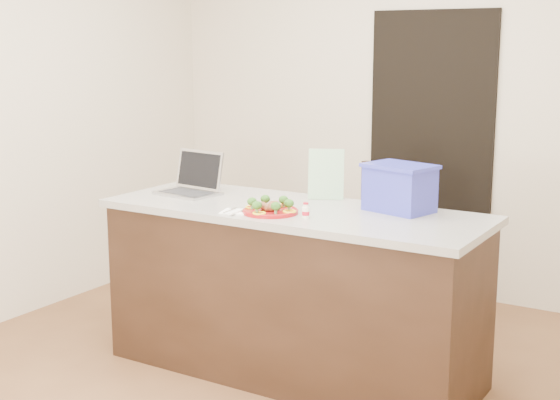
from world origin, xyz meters
The scene contains 16 objects.
ground centered at (0.00, 0.00, 0.00)m, with size 4.00×4.00×0.00m, color brown.
room_shell centered at (0.00, 0.00, 1.62)m, with size 4.00×4.00×4.00m.
doorway centered at (0.10, 1.98, 1.00)m, with size 0.90×0.02×2.00m, color black.
island centered at (0.00, 0.25, 0.46)m, with size 2.06×0.76×0.92m.
plate centered at (-0.03, 0.07, 0.93)m, with size 0.29×0.29×0.02m.
meatballs centered at (-0.03, 0.07, 0.96)m, with size 0.11×0.11×0.04m.
broccoli centered at (-0.03, 0.07, 0.98)m, with size 0.24×0.24×0.04m.
pepper_rings centered at (-0.03, 0.07, 0.94)m, with size 0.29×0.29×0.01m.
napkin centered at (-0.20, 0.00, 0.92)m, with size 0.13×0.13×0.01m, color white.
fork centered at (-0.22, 0.01, 0.93)m, with size 0.03×0.15×0.00m.
knife centered at (-0.17, -0.02, 0.93)m, with size 0.03×0.21×0.01m.
yogurt_bottle centered at (0.18, 0.06, 0.95)m, with size 0.04×0.04×0.08m.
laptop centered at (-0.70, 0.30, 0.99)m, with size 0.37×0.31×0.24m.
leaflet centered at (0.04, 0.54, 1.06)m, with size 0.20×0.00×0.28m, color white.
blue_box centered at (0.51, 0.46, 1.04)m, with size 0.39×0.33×0.25m.
chair centered at (0.10, 1.16, 0.58)m, with size 0.58×0.60×1.02m.
Camera 1 is at (2.03, -3.22, 1.76)m, focal length 50.00 mm.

